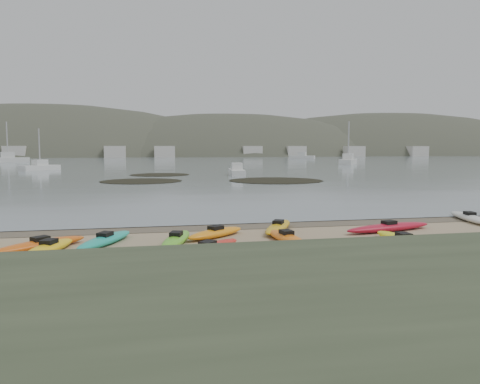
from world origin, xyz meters
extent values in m
plane|color=tan|center=(0.00, 0.00, 0.00)|extent=(600.00, 600.00, 0.00)
plane|color=brown|center=(0.00, -0.30, 0.00)|extent=(60.00, 60.00, 0.00)
plane|color=slate|center=(0.00, 300.00, 0.01)|extent=(1200.00, 1200.00, 0.00)
ellipsoid|color=orange|center=(0.88, -4.32, 0.17)|extent=(1.08, 3.18, 0.34)
ellipsoid|color=silver|center=(11.00, -1.30, 0.17)|extent=(1.50, 3.87, 0.34)
ellipsoid|color=gold|center=(1.25, -1.97, 0.17)|extent=(2.32, 3.43, 0.34)
ellipsoid|color=#1CAD9A|center=(-5.72, -3.40, 0.17)|extent=(2.17, 3.43, 0.34)
ellipsoid|color=orange|center=(-1.56, -2.84, 0.17)|extent=(2.75, 2.36, 0.34)
ellipsoid|color=#B5122A|center=(5.81, -3.01, 0.17)|extent=(4.44, 1.71, 0.34)
ellipsoid|color=#62CA28|center=(-3.18, -3.85, 0.17)|extent=(1.67, 3.43, 0.34)
ellipsoid|color=yellow|center=(-7.46, -4.41, 0.17)|extent=(1.65, 2.99, 0.34)
ellipsoid|color=red|center=(-2.28, -5.79, 0.17)|extent=(3.00, 3.48, 0.34)
ellipsoid|color=#F0F114|center=(4.88, -5.71, 0.17)|extent=(0.73, 3.68, 0.34)
ellipsoid|color=orange|center=(-7.86, -3.81, 0.17)|extent=(3.08, 2.82, 0.34)
cylinder|color=black|center=(-4.60, 28.46, 0.03)|extent=(8.41, 8.41, 0.04)
cylinder|color=black|center=(9.30, 26.57, 0.03)|extent=(9.97, 9.97, 0.04)
cylinder|color=black|center=(-2.34, 39.51, 0.03)|extent=(7.52, 7.52, 0.04)
cube|color=silver|center=(-19.91, 55.52, 0.44)|extent=(5.45, 5.85, 0.88)
cube|color=silver|center=(7.17, 36.87, 0.42)|extent=(2.28, 6.11, 0.84)
cube|color=silver|center=(37.20, 69.62, 0.61)|extent=(6.81, 8.56, 1.21)
cube|color=silver|center=(-35.57, 97.85, 0.65)|extent=(9.64, 4.70, 1.30)
cube|color=silver|center=(43.93, 117.93, 0.55)|extent=(7.84, 5.95, 1.10)
ellipsoid|color=#384235|center=(-45.00, 195.00, -18.00)|extent=(220.00, 120.00, 80.00)
ellipsoid|color=#384235|center=(35.00, 190.00, -15.30)|extent=(200.00, 110.00, 68.00)
ellipsoid|color=#384235|center=(120.00, 200.00, -17.10)|extent=(230.00, 130.00, 76.00)
cube|color=beige|center=(-42.00, 145.00, 2.00)|extent=(7.00, 5.00, 4.00)
cube|color=beige|center=(-18.00, 145.00, 2.00)|extent=(7.00, 5.00, 4.00)
cube|color=beige|center=(6.00, 145.00, 2.00)|extent=(7.00, 5.00, 4.00)
cube|color=beige|center=(30.00, 145.00, 2.00)|extent=(7.00, 5.00, 4.00)
cube|color=beige|center=(54.00, 145.00, 2.00)|extent=(7.00, 5.00, 4.00)
cube|color=beige|center=(78.00, 145.00, 2.00)|extent=(7.00, 5.00, 4.00)
cube|color=beige|center=(102.00, 145.00, 2.00)|extent=(7.00, 5.00, 4.00)
camera|label=1|loc=(-4.28, -20.84, 3.54)|focal=35.00mm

